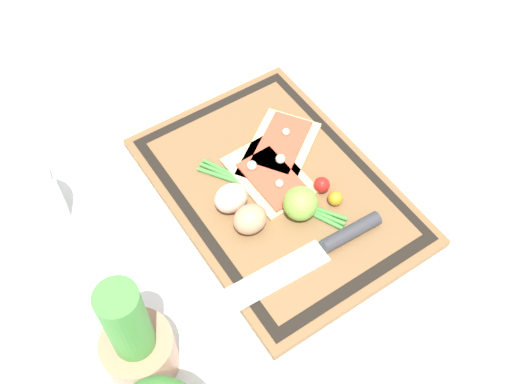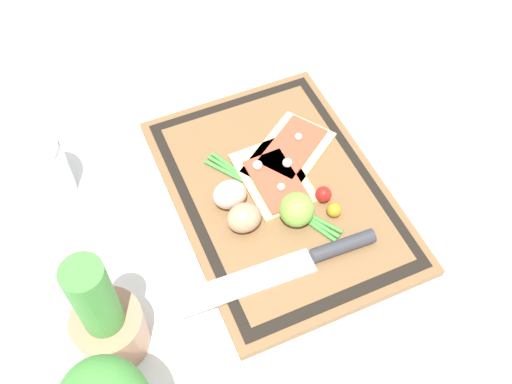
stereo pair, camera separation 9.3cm
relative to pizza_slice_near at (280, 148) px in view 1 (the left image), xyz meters
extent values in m
plane|color=white|center=(-0.06, 0.05, -0.02)|extent=(6.00, 6.00, 0.00)
cube|color=brown|center=(-0.06, 0.05, -0.02)|extent=(0.46, 0.33, 0.02)
cube|color=black|center=(-0.06, 0.05, -0.01)|extent=(0.43, 0.30, 0.00)
cube|color=brown|center=(-0.06, 0.05, -0.01)|extent=(0.39, 0.27, 0.00)
cube|color=#DBBC7F|center=(0.00, 0.00, 0.00)|extent=(0.17, 0.18, 0.01)
cube|color=#D14C33|center=(0.01, -0.01, 0.00)|extent=(0.12, 0.14, 0.00)
sphere|color=silver|center=(-0.03, 0.02, 0.01)|extent=(0.02, 0.02, 0.02)
sphere|color=silver|center=(0.02, -0.02, 0.01)|extent=(0.01, 0.01, 0.01)
cube|color=#DBBC7F|center=(-0.04, 0.05, 0.00)|extent=(0.15, 0.10, 0.01)
cube|color=#D14C33|center=(-0.05, 0.05, 0.00)|extent=(0.11, 0.07, 0.00)
sphere|color=silver|center=(-0.01, 0.06, 0.01)|extent=(0.02, 0.02, 0.02)
sphere|color=silver|center=(-0.07, 0.05, 0.01)|extent=(0.01, 0.01, 0.01)
cube|color=silver|center=(-0.19, 0.16, 0.00)|extent=(0.05, 0.21, 0.00)
cylinder|color=#38383D|center=(-0.20, 0.01, 0.01)|extent=(0.03, 0.10, 0.02)
ellipsoid|color=tan|center=(-0.10, 0.12, 0.02)|extent=(0.05, 0.05, 0.05)
ellipsoid|color=beige|center=(-0.05, 0.13, 0.02)|extent=(0.05, 0.05, 0.05)
sphere|color=#7FB742|center=(-0.12, 0.05, 0.02)|extent=(0.05, 0.05, 0.05)
sphere|color=red|center=(-0.10, -0.01, 0.01)|extent=(0.03, 0.03, 0.03)
sphere|color=orange|center=(-0.14, -0.01, 0.01)|extent=(0.02, 0.02, 0.02)
cylinder|color=#47933D|center=(-0.07, 0.06, 0.00)|extent=(0.23, 0.12, 0.01)
cylinder|color=#47933D|center=(-0.07, 0.06, 0.00)|extent=(0.23, 0.13, 0.01)
cylinder|color=#47933D|center=(-0.07, 0.06, 0.00)|extent=(0.22, 0.15, 0.01)
cylinder|color=#AD7A5B|center=(-0.19, 0.36, 0.02)|extent=(0.10, 0.10, 0.08)
cylinder|color=#47933D|center=(-0.19, 0.36, 0.10)|extent=(0.05, 0.05, 0.17)
cylinder|color=silver|center=(0.10, 0.39, 0.03)|extent=(0.09, 0.09, 0.10)
cylinder|color=#B73323|center=(0.10, 0.39, 0.00)|extent=(0.08, 0.08, 0.04)
cylinder|color=silver|center=(0.10, 0.39, 0.08)|extent=(0.08, 0.08, 0.01)
camera|label=1|loc=(-0.51, 0.39, 0.78)|focal=42.00mm
camera|label=2|loc=(-0.55, 0.30, 0.78)|focal=42.00mm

